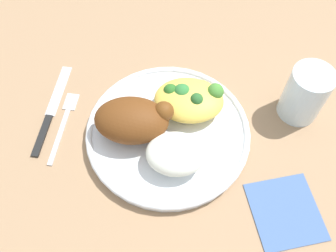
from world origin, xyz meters
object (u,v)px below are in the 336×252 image
plate (168,132)px  knife (49,116)px  water_glass (305,94)px  napkin (286,211)px  roasted_chicken (133,120)px  fork (64,123)px  rice_pile (176,154)px  mac_cheese_with_broccoli (189,99)px

plate → knife: plate is taller
water_glass → napkin: bearing=-101.0°
napkin → roasted_chicken: bearing=154.7°
fork → plate: bearing=-3.5°
plate → napkin: size_ratio=2.54×
napkin → fork: bearing=160.5°
plate → roasted_chicken: roasted_chicken is taller
rice_pile → water_glass: size_ratio=0.92×
rice_pile → mac_cheese_with_broccoli: (0.02, 0.10, -0.00)m
fork → napkin: (0.36, -0.13, -0.00)m
fork → knife: bearing=157.5°
napkin → rice_pile: bearing=159.5°
roasted_chicken → rice_pile: size_ratio=1.37×
roasted_chicken → mac_cheese_with_broccoli: bearing=32.2°
rice_pile → mac_cheese_with_broccoli: 0.10m
mac_cheese_with_broccoli → knife: size_ratio=0.60×
mac_cheese_with_broccoli → water_glass: 0.19m
rice_pile → knife: rice_pile is taller
plate → roasted_chicken: bearing=-174.5°
plate → napkin: (0.18, -0.12, -0.01)m
mac_cheese_with_broccoli → napkin: bearing=-47.5°
roasted_chicken → water_glass: size_ratio=1.26×
plate → mac_cheese_with_broccoli: size_ratio=2.35×
rice_pile → water_glass: bearing=30.7°
mac_cheese_with_broccoli → rice_pile: bearing=-98.9°
rice_pile → water_glass: 0.24m
knife → water_glass: (0.43, 0.04, 0.05)m
knife → napkin: (0.39, -0.14, -0.00)m
rice_pile → knife: (-0.22, 0.08, -0.04)m
fork → roasted_chicken: bearing=-7.4°
fork → napkin: size_ratio=1.35×
plate → rice_pile: size_ratio=2.98×
plate → rice_pile: rice_pile is taller
roasted_chicken → rice_pile: roasted_chicken is taller
mac_cheese_with_broccoli → napkin: (0.15, -0.17, -0.04)m
plate → rice_pile: (0.02, -0.05, 0.03)m
knife → water_glass: bearing=5.9°
plate → water_glass: size_ratio=2.75×
roasted_chicken → water_glass: 0.28m
knife → roasted_chicken: bearing=-10.3°
rice_pile → napkin: size_ratio=0.85×
mac_cheese_with_broccoli → fork: size_ratio=0.80×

